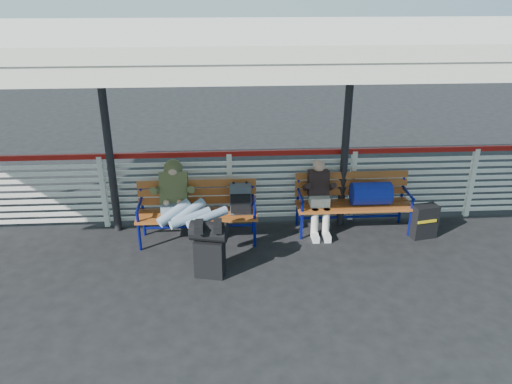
{
  "coord_description": "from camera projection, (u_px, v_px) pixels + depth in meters",
  "views": [
    {
      "loc": [
        -0.05,
        -5.51,
        3.72
      ],
      "look_at": [
        0.37,
        1.0,
        0.92
      ],
      "focal_mm": 35.0,
      "sensor_mm": 36.0,
      "label": 1
    }
  ],
  "objects": [
    {
      "name": "luggage_stack",
      "position": [
        209.0,
        247.0,
        6.62
      ],
      "size": [
        0.53,
        0.37,
        0.8
      ],
      "rotation": [
        0.0,
        0.0,
        -0.23
      ],
      "color": "black",
      "rests_on": "ground"
    },
    {
      "name": "traveler_man",
      "position": [
        186.0,
        208.0,
        7.13
      ],
      "size": [
        0.94,
        1.64,
        0.77
      ],
      "color": "#7D94A9",
      "rests_on": "ground"
    },
    {
      "name": "canopy",
      "position": [
        227.0,
        38.0,
        6.12
      ],
      "size": [
        12.6,
        3.6,
        3.16
      ],
      "color": "silver",
      "rests_on": "ground"
    },
    {
      "name": "fence",
      "position": [
        230.0,
        185.0,
        8.0
      ],
      "size": [
        12.08,
        0.08,
        1.24
      ],
      "color": "silver",
      "rests_on": "ground"
    },
    {
      "name": "companion_person",
      "position": [
        319.0,
        197.0,
        7.75
      ],
      "size": [
        0.32,
        0.66,
        1.15
      ],
      "color": "beige",
      "rests_on": "ground"
    },
    {
      "name": "ground",
      "position": [
        233.0,
        287.0,
        6.52
      ],
      "size": [
        60.0,
        60.0,
        0.0
      ],
      "primitive_type": "plane",
      "color": "black",
      "rests_on": "ground"
    },
    {
      "name": "suitcase_side",
      "position": [
        424.0,
        221.0,
        7.7
      ],
      "size": [
        0.42,
        0.3,
        0.53
      ],
      "rotation": [
        0.0,
        0.0,
        0.2
      ],
      "color": "black",
      "rests_on": "ground"
    },
    {
      "name": "bench_right",
      "position": [
        362.0,
        195.0,
        7.79
      ],
      "size": [
        1.8,
        0.56,
        0.92
      ],
      "color": "#AC5321",
      "rests_on": "ground"
    },
    {
      "name": "bench_left",
      "position": [
        210.0,
        204.0,
        7.51
      ],
      "size": [
        1.8,
        0.56,
        0.92
      ],
      "color": "#AC5321",
      "rests_on": "ground"
    }
  ]
}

